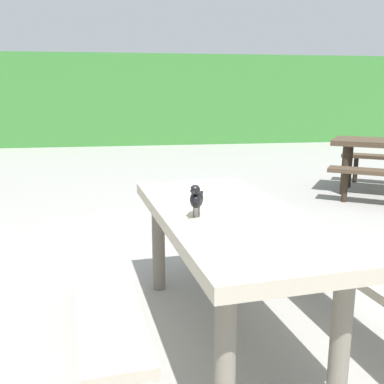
{
  "coord_description": "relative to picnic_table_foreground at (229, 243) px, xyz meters",
  "views": [
    {
      "loc": [
        -0.41,
        -2.14,
        1.38
      ],
      "look_at": [
        -0.03,
        0.22,
        0.84
      ],
      "focal_mm": 41.55,
      "sensor_mm": 36.0,
      "label": 1
    }
  ],
  "objects": [
    {
      "name": "ground_plane",
      "position": [
        -0.16,
        -0.15,
        -0.56
      ],
      "size": [
        60.0,
        60.0,
        0.0
      ],
      "primitive_type": "plane",
      "color": "gray"
    },
    {
      "name": "hedge_wall",
      "position": [
        -0.16,
        9.95,
        0.6
      ],
      "size": [
        28.0,
        1.36,
        2.31
      ],
      "primitive_type": "cube",
      "color": "#387A33",
      "rests_on": "ground"
    },
    {
      "name": "picnic_table_foreground",
      "position": [
        0.0,
        0.0,
        0.0
      ],
      "size": [
        1.85,
        1.88,
        0.74
      ],
      "color": "#B2A893",
      "rests_on": "ground"
    },
    {
      "name": "bird_grackle",
      "position": [
        -0.2,
        -0.09,
        0.29
      ],
      "size": [
        0.12,
        0.28,
        0.18
      ],
      "color": "black",
      "rests_on": "picnic_table_foreground"
    }
  ]
}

